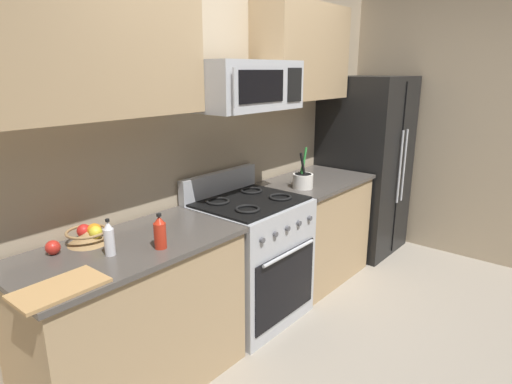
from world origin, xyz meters
TOP-DOWN VIEW (x-y plane):
  - ground_plane at (0.00, 0.00)m, footprint 16.00×16.00m
  - wall_back at (0.00, 1.11)m, footprint 8.00×0.10m
  - counter_left at (-1.02, 0.71)m, footprint 1.26×0.66m
  - range_oven at (-0.00, 0.71)m, footprint 0.76×0.70m
  - counter_right at (0.88, 0.71)m, footprint 0.99×0.66m
  - refrigerator at (1.78, 0.69)m, footprint 0.77×0.77m
  - wall_right at (2.27, 0.00)m, footprint 0.10×8.00m
  - microwave at (-0.00, 0.74)m, footprint 0.80×0.44m
  - upper_cabinets_left at (-1.03, 0.89)m, footprint 1.25×0.34m
  - upper_cabinets_right at (0.89, 0.89)m, footprint 0.98×0.34m
  - utensil_crock at (0.57, 0.64)m, footprint 0.16×0.16m
  - fruit_basket at (-1.14, 0.89)m, footprint 0.22×0.22m
  - apple_loose at (-1.34, 0.90)m, footprint 0.08×0.08m
  - cutting_board at (-1.50, 0.51)m, footprint 0.39×0.23m
  - bottle_vinegar at (-1.15, 0.67)m, footprint 0.05×0.05m
  - bottle_hot_sauce at (-0.93, 0.54)m, footprint 0.07×0.07m

SIDE VIEW (x-z plane):
  - ground_plane at x=0.00m, z-range 0.00..0.00m
  - counter_left at x=-1.02m, z-range 0.00..0.91m
  - counter_right at x=0.88m, z-range 0.00..0.91m
  - range_oven at x=0.00m, z-range -0.07..1.02m
  - refrigerator at x=1.78m, z-range 0.00..1.77m
  - cutting_board at x=-1.50m, z-range 0.91..0.93m
  - apple_loose at x=-1.34m, z-range 0.91..0.99m
  - fruit_basket at x=-1.14m, z-range 0.90..1.01m
  - utensil_crock at x=0.57m, z-range 0.81..1.14m
  - bottle_hot_sauce at x=-0.93m, z-range 0.90..1.10m
  - bottle_vinegar at x=-1.15m, z-range 0.90..1.10m
  - wall_back at x=0.00m, z-range 0.00..2.60m
  - wall_right at x=2.27m, z-range 0.00..2.60m
  - microwave at x=0.00m, z-range 1.56..1.89m
  - upper_cabinets_left at x=-1.03m, z-range 1.58..2.35m
  - upper_cabinets_right at x=0.89m, z-range 1.58..2.35m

